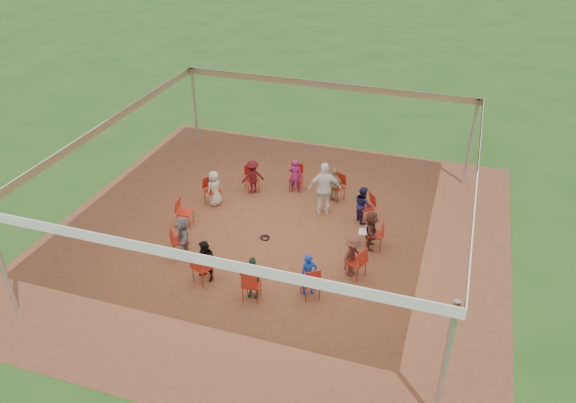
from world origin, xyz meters
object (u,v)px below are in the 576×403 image
(chair_3, at_px, (296,178))
(laptop, at_px, (365,230))
(person_seated_6, at_px, (183,236))
(standing_person, at_px, (325,189))
(person_seated_3, at_px, (295,176))
(cable_coil, at_px, (265,238))
(person_seated_1, at_px, (363,204))
(chair_9, at_px, (252,284))
(chair_2, at_px, (337,187))
(person_seated_9, at_px, (309,275))
(person_seated_8, at_px, (253,277))
(person_seated_4, at_px, (253,177))
(chair_1, at_px, (366,207))
(person_seated_0, at_px, (371,230))
(person_seated_5, at_px, (214,188))
(chair_10, at_px, (310,282))
(chair_11, at_px, (356,263))
(person_seated_2, at_px, (335,185))
(chair_6, at_px, (185,212))
(chair_4, at_px, (252,179))
(person_seated_10, at_px, (353,257))
(chair_7, at_px, (179,240))
(person_seated_7, at_px, (206,261))
(chair_0, at_px, (375,234))
(chair_8, at_px, (202,268))

(chair_3, height_order, laptop, chair_3)
(person_seated_6, relative_size, standing_person, 0.67)
(person_seated_3, xyz_separation_m, cable_coil, (0.00, -2.91, -0.57))
(person_seated_1, bearing_deg, chair_9, 120.72)
(chair_2, height_order, person_seated_9, person_seated_9)
(person_seated_8, height_order, person_seated_9, same)
(person_seated_3, bearing_deg, person_seated_4, 15.00)
(person_seated_6, distance_m, cable_coil, 2.39)
(chair_1, bearing_deg, person_seated_0, 160.35)
(person_seated_1, distance_m, person_seated_5, 4.66)
(chair_10, distance_m, laptop, 2.69)
(chair_11, relative_size, person_seated_9, 0.77)
(person_seated_0, xyz_separation_m, person_seated_2, (-1.59, 2.17, 0.00))
(person_seated_1, relative_size, standing_person, 0.67)
(chair_11, height_order, standing_person, standing_person)
(chair_11, xyz_separation_m, person_seated_0, (0.10, 1.43, 0.14))
(chair_2, bearing_deg, chair_6, 60.00)
(person_seated_6, bearing_deg, chair_4, 136.25)
(chair_11, bearing_deg, chair_1, 30.00)
(person_seated_1, xyz_separation_m, cable_coil, (-2.46, -1.83, -0.57))
(chair_2, relative_size, cable_coil, 2.95)
(chair_11, distance_m, person_seated_10, 0.18)
(person_seated_3, bearing_deg, laptop, 133.26)
(chair_11, relative_size, person_seated_6, 0.77)
(person_seated_6, bearing_deg, person_seated_9, 45.00)
(chair_4, distance_m, chair_11, 5.43)
(chair_2, height_order, chair_7, same)
(chair_9, bearing_deg, chair_2, 75.00)
(cable_coil, bearing_deg, person_seated_8, -76.47)
(chair_10, relative_size, person_seated_3, 0.77)
(chair_4, bearing_deg, laptop, 118.28)
(person_seated_7, bearing_deg, chair_9, 10.35)
(chair_9, relative_size, person_seated_8, 0.77)
(chair_3, distance_m, person_seated_5, 2.76)
(chair_11, bearing_deg, chair_3, 60.00)
(chair_0, bearing_deg, standing_person, 47.42)
(chair_2, height_order, person_seated_10, person_seated_10)
(chair_4, height_order, chair_6, same)
(chair_9, bearing_deg, chair_1, 60.00)
(cable_coil, bearing_deg, chair_6, -178.28)
(chair_2, relative_size, chair_10, 1.00)
(chair_11, bearing_deg, chair_2, 45.00)
(person_seated_3, height_order, person_seated_6, same)
(chair_0, distance_m, chair_7, 5.43)
(chair_1, xyz_separation_m, chair_2, (-1.14, 0.91, 0.00))
(person_seated_3, xyz_separation_m, person_seated_4, (-1.30, -0.51, 0.00))
(person_seated_4, relative_size, person_seated_10, 1.00)
(chair_8, distance_m, person_seated_2, 5.51)
(chair_2, xyz_separation_m, person_seated_6, (-3.30, -4.17, 0.14))
(person_seated_8, bearing_deg, person_seated_7, 165.00)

